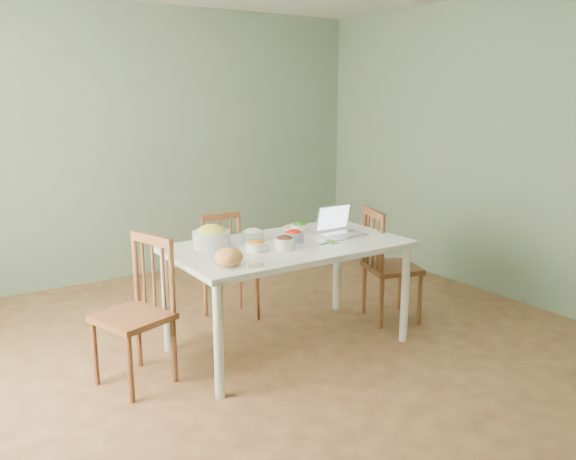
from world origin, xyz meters
TOP-DOWN VIEW (x-y plane):
  - floor at (0.00, 0.00)m, footprint 5.00×5.00m
  - wall_back at (0.00, 2.50)m, footprint 5.00×0.00m
  - wall_right at (2.50, 0.00)m, footprint 0.00×5.00m
  - dining_table at (0.23, 0.16)m, footprint 1.68×0.95m
  - chair_far at (0.14, 0.89)m, footprint 0.40×0.38m
  - chair_left at (-0.92, 0.21)m, footprint 0.52×0.53m
  - chair_right at (1.24, 0.13)m, footprint 0.51×0.52m
  - bread_boule at (-0.39, -0.11)m, footprint 0.18×0.18m
  - butter_stick at (-0.27, -0.23)m, footprint 0.11×0.04m
  - bowl_squash at (-0.27, 0.37)m, footprint 0.34×0.34m
  - bowl_carrot at (-0.07, 0.10)m, footprint 0.17×0.17m
  - bowl_onion at (0.07, 0.38)m, footprint 0.21×0.21m
  - bowl_mushroom at (0.12, 0.04)m, footprint 0.15×0.15m
  - bowl_redpep at (0.30, 0.18)m, footprint 0.16×0.16m
  - bowl_broccoli at (0.49, 0.40)m, footprint 0.17×0.17m
  - flatbread at (0.54, 0.52)m, footprint 0.21×0.21m
  - basil_bunch at (0.46, 0.00)m, footprint 0.18×0.18m
  - laptop at (0.71, 0.12)m, footprint 0.32×0.28m

SIDE VIEW (x-z plane):
  - floor at x=0.00m, z-range 0.00..0.00m
  - dining_table at x=0.23m, z-range 0.00..0.79m
  - chair_far at x=0.14m, z-range 0.00..0.87m
  - chair_right at x=1.24m, z-range 0.00..0.94m
  - chair_left at x=-0.92m, z-range 0.00..0.96m
  - flatbread at x=0.54m, z-range 0.79..0.81m
  - basil_bunch at x=0.46m, z-range 0.79..0.81m
  - butter_stick at x=-0.27m, z-range 0.79..0.82m
  - bowl_carrot at x=-0.07m, z-range 0.79..0.87m
  - bowl_broccoli at x=0.49m, z-range 0.79..0.87m
  - bowl_redpep at x=0.30m, z-range 0.79..0.87m
  - bowl_onion at x=0.07m, z-range 0.79..0.88m
  - bowl_mushroom at x=0.12m, z-range 0.79..0.89m
  - bread_boule at x=-0.39m, z-range 0.79..0.91m
  - bowl_squash at x=-0.27m, z-range 0.79..0.94m
  - laptop at x=0.71m, z-range 0.79..1.01m
  - wall_back at x=0.00m, z-range 0.00..2.70m
  - wall_right at x=2.50m, z-range 0.00..2.70m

